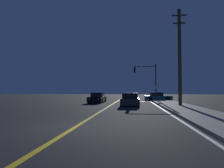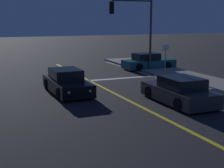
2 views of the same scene
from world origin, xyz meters
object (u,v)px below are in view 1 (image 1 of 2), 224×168
(car_mid_block_teal, at_px, (158,97))
(utility_pole_right, at_px, (180,56))
(car_following_oncoming_charcoal, at_px, (130,100))
(car_lead_oncoming_black, at_px, (97,98))
(traffic_signal_near_right, at_px, (148,76))
(street_sign_corner, at_px, (156,91))

(car_mid_block_teal, relative_size, utility_pole_right, 0.45)
(car_mid_block_teal, height_order, car_following_oncoming_charcoal, same)
(car_lead_oncoming_black, bearing_deg, utility_pole_right, 148.66)
(traffic_signal_near_right, relative_size, utility_pole_right, 0.60)
(car_mid_block_teal, height_order, utility_pole_right, utility_pole_right)
(car_lead_oncoming_black, height_order, car_following_oncoming_charcoal, same)
(utility_pole_right, distance_m, street_sign_corner, 9.08)
(traffic_signal_near_right, xyz_separation_m, street_sign_corner, (0.94, -2.80, -2.33))
(car_mid_block_teal, xyz_separation_m, traffic_signal_near_right, (-1.63, -0.99, 3.33))
(car_mid_block_teal, distance_m, street_sign_corner, 3.98)
(car_mid_block_teal, relative_size, traffic_signal_near_right, 0.75)
(car_mid_block_teal, bearing_deg, traffic_signal_near_right, -59.37)
(car_lead_oncoming_black, xyz_separation_m, car_following_oncoming_charcoal, (4.51, -4.53, 0.00))
(car_following_oncoming_charcoal, relative_size, street_sign_corner, 1.96)
(car_lead_oncoming_black, relative_size, traffic_signal_near_right, 0.80)
(car_following_oncoming_charcoal, height_order, traffic_signal_near_right, traffic_signal_near_right)
(utility_pole_right, relative_size, street_sign_corner, 4.19)
(car_following_oncoming_charcoal, distance_m, street_sign_corner, 7.99)
(traffic_signal_near_right, bearing_deg, car_following_oncoming_charcoal, 75.13)
(car_mid_block_teal, bearing_deg, utility_pole_right, 2.62)
(car_following_oncoming_charcoal, distance_m, traffic_signal_near_right, 10.76)
(car_lead_oncoming_black, height_order, utility_pole_right, utility_pole_right)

